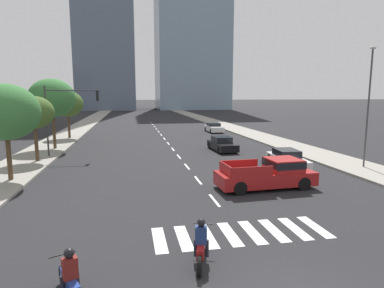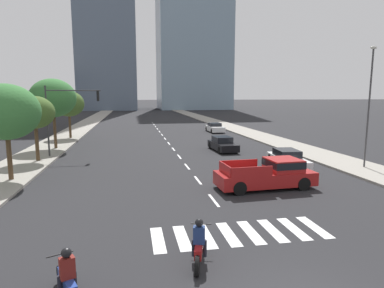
{
  "view_description": "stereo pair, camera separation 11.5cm",
  "coord_description": "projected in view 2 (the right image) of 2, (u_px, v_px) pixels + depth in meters",
  "views": [
    {
      "loc": [
        -4.09,
        -6.46,
        5.25
      ],
      "look_at": [
        0.0,
        14.76,
        2.0
      ],
      "focal_mm": 30.18,
      "sensor_mm": 36.0,
      "label": 1
    },
    {
      "loc": [
        -3.98,
        -6.48,
        5.25
      ],
      "look_at": [
        0.0,
        14.76,
        2.0
      ],
      "focal_mm": 30.18,
      "sensor_mm": 36.0,
      "label": 2
    }
  ],
  "objects": [
    {
      "name": "lane_divider_center",
      "position": [
        165.0,
        139.0,
        39.65
      ],
      "size": [
        0.14,
        50.0,
        0.01
      ],
      "color": "silver",
      "rests_on": "ground"
    },
    {
      "name": "pickup_truck",
      "position": [
        270.0,
        174.0,
        18.42
      ],
      "size": [
        5.67,
        2.28,
        1.67
      ],
      "rotation": [
        0.0,
        0.0,
        0.05
      ],
      "color": "maroon",
      "rests_on": "ground"
    },
    {
      "name": "motorcycle_third",
      "position": [
        199.0,
        245.0,
        10.17
      ],
      "size": [
        0.91,
        2.14,
        1.49
      ],
      "rotation": [
        0.0,
        0.0,
        1.29
      ],
      "color": "black",
      "rests_on": "ground"
    },
    {
      "name": "motorcycle_lead",
      "position": [
        67.0,
        280.0,
        8.25
      ],
      "size": [
        1.09,
        2.0,
        1.49
      ],
      "rotation": [
        0.0,
        0.0,
        1.98
      ],
      "color": "black",
      "rests_on": "ground"
    },
    {
      "name": "street_tree_fourth",
      "position": [
        69.0,
        104.0,
        38.77
      ],
      "size": [
        3.61,
        3.61,
        5.66
      ],
      "color": "#4C3823",
      "rests_on": "sidewalk_west"
    },
    {
      "name": "sidewalk_west",
      "position": [
        55.0,
        144.0,
        34.73
      ],
      "size": [
        4.0,
        260.0,
        0.15
      ],
      "primitive_type": "cube",
      "color": "gray",
      "rests_on": "ground"
    },
    {
      "name": "sedan_white_2",
      "position": [
        215.0,
        128.0,
        46.8
      ],
      "size": [
        1.96,
        4.44,
        1.32
      ],
      "rotation": [
        0.0,
        0.0,
        -1.55
      ],
      "color": "silver",
      "rests_on": "ground"
    },
    {
      "name": "street_tree_third",
      "position": [
        53.0,
        98.0,
        30.97
      ],
      "size": [
        4.33,
        4.33,
        6.71
      ],
      "color": "#4C3823",
      "rests_on": "sidewalk_west"
    },
    {
      "name": "sedan_white_1",
      "position": [
        288.0,
        159.0,
        24.21
      ],
      "size": [
        2.16,
        4.82,
        1.23
      ],
      "rotation": [
        0.0,
        0.0,
        -1.66
      ],
      "color": "silver",
      "rests_on": "ground"
    },
    {
      "name": "traffic_signal_far",
      "position": [
        67.0,
        108.0,
        27.3
      ],
      "size": [
        4.76,
        0.28,
        5.93
      ],
      "color": "#333335",
      "rests_on": "sidewalk_west"
    },
    {
      "name": "office_tower_center_skyline",
      "position": [
        193.0,
        5.0,
        122.35
      ],
      "size": [
        26.71,
        22.73,
        89.82
      ],
      "color": "#7A93A8",
      "rests_on": "ground"
    },
    {
      "name": "street_tree_second",
      "position": [
        35.0,
        113.0,
        25.04
      ],
      "size": [
        2.98,
        2.98,
        5.08
      ],
      "color": "#4C3823",
      "rests_on": "sidewalk_west"
    },
    {
      "name": "sedan_black_0",
      "position": [
        223.0,
        144.0,
        30.95
      ],
      "size": [
        2.0,
        4.46,
        1.35
      ],
      "rotation": [
        0.0,
        0.0,
        -1.52
      ],
      "color": "black",
      "rests_on": "ground"
    },
    {
      "name": "street_lamp_east",
      "position": [
        369.0,
        99.0,
        22.62
      ],
      "size": [
        0.5,
        0.24,
        8.46
      ],
      "color": "#3F3F42",
      "rests_on": "sidewalk_east"
    },
    {
      "name": "crosswalk_near",
      "position": [
        240.0,
        233.0,
        12.43
      ],
      "size": [
        6.75,
        2.21,
        0.01
      ],
      "color": "silver",
      "rests_on": "ground"
    },
    {
      "name": "sidewalk_east",
      "position": [
        267.0,
        139.0,
        39.17
      ],
      "size": [
        4.0,
        260.0,
        0.15
      ],
      "primitive_type": "cube",
      "color": "gray",
      "rests_on": "ground"
    },
    {
      "name": "street_tree_nearest",
      "position": [
        6.0,
        112.0,
        19.25
      ],
      "size": [
        3.95,
        3.95,
        5.82
      ],
      "color": "#4C3823",
      "rests_on": "sidewalk_west"
    }
  ]
}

